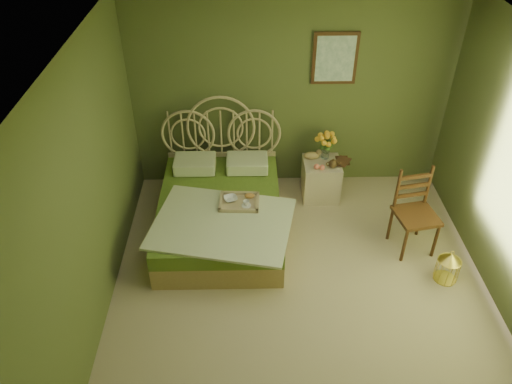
{
  "coord_description": "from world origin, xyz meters",
  "views": [
    {
      "loc": [
        -0.56,
        -3.45,
        4.03
      ],
      "look_at": [
        -0.46,
        1.0,
        0.7
      ],
      "focal_mm": 35.0,
      "sensor_mm": 36.0,
      "label": 1
    }
  ],
  "objects_px": {
    "birdcage": "(448,267)",
    "bed": "(220,209)",
    "chair": "(416,206)",
    "nightstand": "(322,173)"
  },
  "relations": [
    {
      "from": "chair",
      "to": "birdcage",
      "type": "distance_m",
      "value": 0.75
    },
    {
      "from": "birdcage",
      "to": "bed",
      "type": "bearing_deg",
      "value": 160.05
    },
    {
      "from": "nightstand",
      "to": "chair",
      "type": "height_order",
      "value": "chair"
    },
    {
      "from": "bed",
      "to": "nightstand",
      "type": "relative_size",
      "value": 2.25
    },
    {
      "from": "nightstand",
      "to": "birdcage",
      "type": "relative_size",
      "value": 2.57
    },
    {
      "from": "birdcage",
      "to": "nightstand",
      "type": "bearing_deg",
      "value": 127.06
    },
    {
      "from": "bed",
      "to": "birdcage",
      "type": "bearing_deg",
      "value": -19.95
    },
    {
      "from": "bed",
      "to": "birdcage",
      "type": "height_order",
      "value": "bed"
    },
    {
      "from": "bed",
      "to": "chair",
      "type": "relative_size",
      "value": 2.14
    },
    {
      "from": "bed",
      "to": "chair",
      "type": "bearing_deg",
      "value": -7.79
    }
  ]
}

